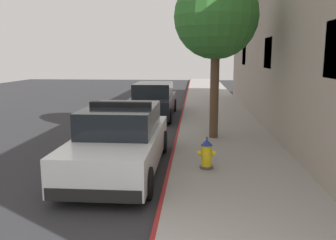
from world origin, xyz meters
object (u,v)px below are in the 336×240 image
object	(u,v)px
police_cruiser	(121,140)
fire_hydrant	(207,154)
parked_car_silver_ahead	(153,101)
street_tree	(216,17)

from	to	relation	value
police_cruiser	fire_hydrant	xyz separation A→B (m)	(2.07, -0.19, -0.24)
parked_car_silver_ahead	fire_hydrant	xyz separation A→B (m)	(2.22, -8.09, -0.24)
police_cruiser	parked_car_silver_ahead	world-z (taller)	police_cruiser
parked_car_silver_ahead	fire_hydrant	world-z (taller)	parked_car_silver_ahead
parked_car_silver_ahead	fire_hydrant	bearing A→B (deg)	-74.67
police_cruiser	parked_car_silver_ahead	distance (m)	7.90
police_cruiser	street_tree	size ratio (longest dim) A/B	0.94
parked_car_silver_ahead	fire_hydrant	size ratio (longest dim) A/B	6.37
fire_hydrant	street_tree	bearing A→B (deg)	84.33
parked_car_silver_ahead	street_tree	distance (m)	6.30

